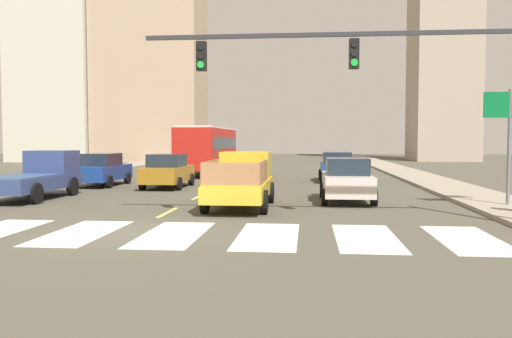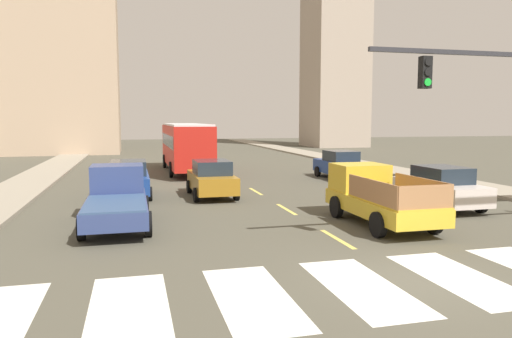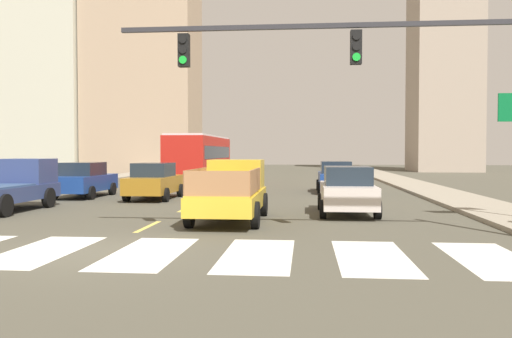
{
  "view_description": "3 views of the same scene",
  "coord_description": "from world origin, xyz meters",
  "px_view_note": "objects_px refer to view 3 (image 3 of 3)",
  "views": [
    {
      "loc": [
        4.66,
        -13.14,
        2.42
      ],
      "look_at": [
        2.3,
        10.74,
        1.1
      ],
      "focal_mm": 37.02,
      "sensor_mm": 36.0,
      "label": 1
    },
    {
      "loc": [
        -5.95,
        -9.19,
        3.62
      ],
      "look_at": [
        -1.84,
        6.78,
        1.91
      ],
      "focal_mm": 33.63,
      "sensor_mm": 36.0,
      "label": 2
    },
    {
      "loc": [
        4.7,
        -11.36,
        2.24
      ],
      "look_at": [
        2.83,
        8.43,
        1.59
      ],
      "focal_mm": 37.09,
      "sensor_mm": 36.0,
      "label": 3
    }
  ],
  "objects_px": {
    "pickup_dark": "(11,186)",
    "city_bus": "(200,156)",
    "sedan_mid": "(347,190)",
    "sedan_near_right": "(154,181)",
    "sedan_near_left": "(336,177)",
    "traffic_signal_gantry": "(408,70)",
    "pickup_stakebed": "(232,191)",
    "sedan_far": "(84,180)"
  },
  "relations": [
    {
      "from": "sedan_near_left",
      "to": "sedan_far",
      "type": "height_order",
      "value": "same"
    },
    {
      "from": "city_bus",
      "to": "sedan_near_right",
      "type": "distance_m",
      "value": 11.04
    },
    {
      "from": "pickup_stakebed",
      "to": "sedan_near_left",
      "type": "bearing_deg",
      "value": 70.8
    },
    {
      "from": "pickup_dark",
      "to": "city_bus",
      "type": "height_order",
      "value": "city_bus"
    },
    {
      "from": "sedan_mid",
      "to": "traffic_signal_gantry",
      "type": "bearing_deg",
      "value": -79.62
    },
    {
      "from": "sedan_near_left",
      "to": "traffic_signal_gantry",
      "type": "distance_m",
      "value": 16.14
    },
    {
      "from": "pickup_dark",
      "to": "city_bus",
      "type": "bearing_deg",
      "value": 77.36
    },
    {
      "from": "pickup_dark",
      "to": "city_bus",
      "type": "relative_size",
      "value": 0.48
    },
    {
      "from": "sedan_mid",
      "to": "sedan_near_right",
      "type": "distance_m",
      "value": 10.05
    },
    {
      "from": "sedan_near_right",
      "to": "sedan_mid",
      "type": "bearing_deg",
      "value": -32.97
    },
    {
      "from": "sedan_far",
      "to": "pickup_dark",
      "type": "bearing_deg",
      "value": -94.88
    },
    {
      "from": "city_bus",
      "to": "sedan_far",
      "type": "bearing_deg",
      "value": -110.72
    },
    {
      "from": "sedan_near_left",
      "to": "traffic_signal_gantry",
      "type": "xyz_separation_m",
      "value": [
        0.88,
        -15.75,
        3.41
      ]
    },
    {
      "from": "pickup_stakebed",
      "to": "sedan_near_right",
      "type": "height_order",
      "value": "pickup_stakebed"
    },
    {
      "from": "traffic_signal_gantry",
      "to": "sedan_near_right",
      "type": "bearing_deg",
      "value": 131.56
    },
    {
      "from": "sedan_far",
      "to": "traffic_signal_gantry",
      "type": "bearing_deg",
      "value": -42.54
    },
    {
      "from": "city_bus",
      "to": "sedan_far",
      "type": "distance_m",
      "value": 10.91
    },
    {
      "from": "traffic_signal_gantry",
      "to": "pickup_stakebed",
      "type": "bearing_deg",
      "value": 142.67
    },
    {
      "from": "sedan_near_left",
      "to": "sedan_mid",
      "type": "relative_size",
      "value": 1.0
    },
    {
      "from": "sedan_far",
      "to": "sedan_near_right",
      "type": "xyz_separation_m",
      "value": [
        3.78,
        -0.8,
        0.0
      ]
    },
    {
      "from": "sedan_near_left",
      "to": "sedan_far",
      "type": "xyz_separation_m",
      "value": [
        -12.52,
        -4.1,
        0.0
      ]
    },
    {
      "from": "sedan_near_right",
      "to": "sedan_far",
      "type": "bearing_deg",
      "value": 166.37
    },
    {
      "from": "traffic_signal_gantry",
      "to": "sedan_near_left",
      "type": "bearing_deg",
      "value": 93.2
    },
    {
      "from": "sedan_mid",
      "to": "sedan_far",
      "type": "relative_size",
      "value": 1.0
    },
    {
      "from": "pickup_stakebed",
      "to": "city_bus",
      "type": "distance_m",
      "value": 18.69
    },
    {
      "from": "pickup_stakebed",
      "to": "sedan_mid",
      "type": "height_order",
      "value": "pickup_stakebed"
    },
    {
      "from": "sedan_mid",
      "to": "sedan_near_right",
      "type": "bearing_deg",
      "value": 148.69
    },
    {
      "from": "traffic_signal_gantry",
      "to": "pickup_dark",
      "type": "bearing_deg",
      "value": 157.43
    },
    {
      "from": "city_bus",
      "to": "sedan_mid",
      "type": "xyz_separation_m",
      "value": [
        8.61,
        -16.21,
        -1.09
      ]
    },
    {
      "from": "sedan_mid",
      "to": "traffic_signal_gantry",
      "type": "xyz_separation_m",
      "value": [
        1.03,
        -5.63,
        3.41
      ]
    },
    {
      "from": "pickup_stakebed",
      "to": "pickup_dark",
      "type": "distance_m",
      "value": 9.01
    },
    {
      "from": "city_bus",
      "to": "sedan_near_left",
      "type": "relative_size",
      "value": 2.45
    },
    {
      "from": "pickup_dark",
      "to": "sedan_mid",
      "type": "xyz_separation_m",
      "value": [
        12.71,
        -0.08,
        -0.06
      ]
    },
    {
      "from": "pickup_dark",
      "to": "traffic_signal_gantry",
      "type": "distance_m",
      "value": 15.26
    },
    {
      "from": "pickup_dark",
      "to": "sedan_near_left",
      "type": "bearing_deg",
      "value": 39.62
    },
    {
      "from": "pickup_dark",
      "to": "sedan_far",
      "type": "xyz_separation_m",
      "value": [
        0.35,
        5.94,
        -0.06
      ]
    },
    {
      "from": "pickup_dark",
      "to": "sedan_far",
      "type": "distance_m",
      "value": 5.95
    },
    {
      "from": "city_bus",
      "to": "traffic_signal_gantry",
      "type": "relative_size",
      "value": 0.98
    },
    {
      "from": "pickup_dark",
      "to": "city_bus",
      "type": "xyz_separation_m",
      "value": [
        4.11,
        16.12,
        1.03
      ]
    },
    {
      "from": "sedan_far",
      "to": "sedan_near_left",
      "type": "bearing_deg",
      "value": 16.6
    },
    {
      "from": "sedan_mid",
      "to": "traffic_signal_gantry",
      "type": "distance_m",
      "value": 6.66
    },
    {
      "from": "city_bus",
      "to": "sedan_near_left",
      "type": "distance_m",
      "value": 10.72
    }
  ]
}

